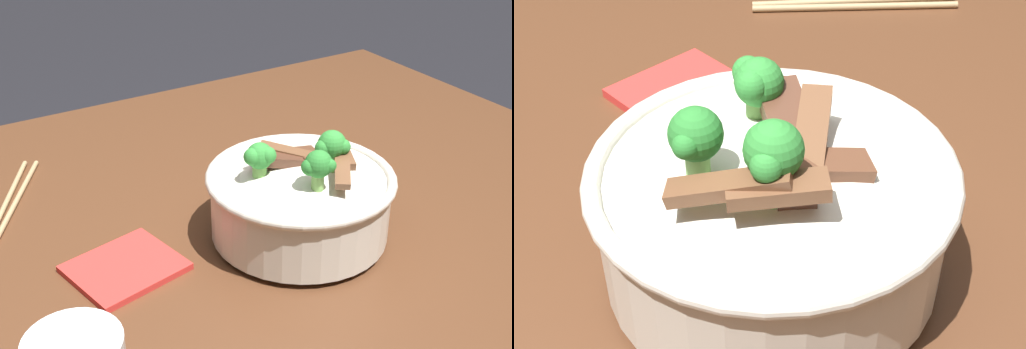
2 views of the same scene
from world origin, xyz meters
TOP-DOWN VIEW (x-y plane):
  - dining_table at (0.00, 0.00)m, footprint 1.42×1.07m
  - rice_bowl at (-0.15, 0.01)m, footprint 0.23×0.23m
  - chopsticks_pair at (0.13, -0.27)m, footprint 0.12×0.20m
  - folded_napkin at (0.06, -0.04)m, footprint 0.14×0.13m

SIDE VIEW (x-z plane):
  - dining_table at x=0.00m, z-range 0.28..1.04m
  - chopsticks_pair at x=0.13m, z-range 0.75..0.76m
  - folded_napkin at x=0.06m, z-range 0.75..0.76m
  - rice_bowl at x=-0.15m, z-range 0.74..0.88m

